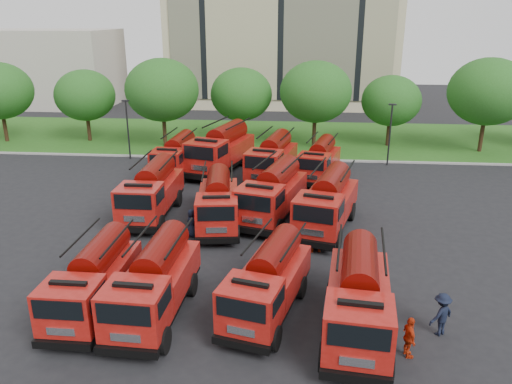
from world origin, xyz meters
TOP-DOWN VIEW (x-y plane):
  - ground at (0.00, 0.00)m, footprint 140.00×140.00m
  - lawn at (0.00, 26.00)m, footprint 70.00×16.00m
  - curb at (0.00, 17.90)m, footprint 70.00×0.30m
  - apartment_building at (2.00, 47.94)m, footprint 30.00×14.18m
  - side_building at (-30.00, 44.00)m, footprint 18.00×12.00m
  - tree_1 at (-16.00, 23.00)m, footprint 5.71×5.71m
  - tree_2 at (-8.00, 21.50)m, footprint 6.72×6.72m
  - tree_3 at (-1.00, 24.00)m, footprint 5.88×5.88m
  - tree_4 at (6.00, 22.50)m, footprint 6.55×6.55m
  - tree_5 at (13.00, 23.50)m, footprint 5.46×5.46m
  - tree_6 at (21.00, 22.00)m, footprint 6.89×6.89m
  - lamp_post_0 at (-10.00, 17.20)m, footprint 0.60×0.25m
  - lamp_post_1 at (12.00, 17.20)m, footprint 0.60×0.25m
  - fire_truck_0 at (-3.75, -5.99)m, footprint 2.38×6.35m
  - fire_truck_1 at (-1.16, -6.05)m, footprint 2.69×6.76m
  - fire_truck_2 at (3.45, -5.50)m, footprint 3.69×6.71m
  - fire_truck_3 at (7.01, -6.65)m, footprint 3.12×7.07m
  - fire_truck_4 at (-4.34, 4.58)m, footprint 2.64×7.10m
  - fire_truck_5 at (-0.04, 3.37)m, footprint 3.12×6.86m
  - fire_truck_6 at (3.09, 4.83)m, footprint 4.27×7.52m
  - fire_truck_7 at (6.30, 3.46)m, footprint 4.21×7.54m
  - fire_truck_8 at (-4.81, 13.04)m, footprint 2.78×6.74m
  - fire_truck_9 at (-1.51, 14.29)m, footprint 4.77×8.34m
  - fire_truck_10 at (2.62, 12.66)m, footprint 3.83×7.48m
  - fire_truck_11 at (6.17, 12.94)m, footprint 3.63×6.71m
  - firefighter_0 at (2.16, -6.87)m, footprint 0.79×0.73m
  - firefighter_1 at (-0.65, -8.39)m, footprint 0.99×0.61m
  - firefighter_2 at (8.73, -7.98)m, footprint 0.69×1.03m
  - firefighter_3 at (10.24, -6.48)m, footprint 1.28×1.16m
  - firefighter_4 at (-1.27, 1.72)m, footprint 0.95×0.89m
  - firefighter_5 at (5.59, 0.42)m, footprint 1.68×0.97m

SIDE VIEW (x-z plane):
  - ground at x=0.00m, z-range 0.00..0.00m
  - firefighter_0 at x=2.16m, z-range -0.87..0.87m
  - firefighter_1 at x=-0.65m, z-range -0.96..0.96m
  - firefighter_2 at x=8.73m, z-range -0.81..0.81m
  - firefighter_3 at x=10.24m, z-range -0.89..0.89m
  - firefighter_4 at x=-1.27m, z-range -0.82..0.82m
  - firefighter_5 at x=5.59m, z-range -0.85..0.85m
  - lawn at x=0.00m, z-range 0.00..0.12m
  - curb at x=0.00m, z-range 0.00..0.14m
  - fire_truck_0 at x=-3.75m, z-range 0.01..2.89m
  - fire_truck_2 at x=3.45m, z-range 0.01..2.91m
  - fire_truck_11 at x=6.17m, z-range 0.01..2.91m
  - fire_truck_8 at x=-4.81m, z-range 0.01..3.01m
  - fire_truck_5 at x=-0.04m, z-range 0.01..3.02m
  - fire_truck_1 at x=-1.16m, z-range 0.01..3.04m
  - fire_truck_3 at x=7.01m, z-range 0.01..3.13m
  - fire_truck_4 at x=-4.34m, z-range 0.01..3.23m
  - fire_truck_6 at x=3.09m, z-range 0.01..3.26m
  - fire_truck_10 at x=2.62m, z-range 0.01..3.26m
  - fire_truck_7 at x=6.30m, z-range 0.01..3.27m
  - fire_truck_9 at x=-1.51m, z-range 0.01..3.61m
  - lamp_post_0 at x=-10.00m, z-range 0.34..5.45m
  - lamp_post_1 at x=12.00m, z-range 0.34..5.45m
  - tree_5 at x=13.00m, z-range 1.01..7.69m
  - tree_1 at x=-16.00m, z-range 1.06..8.04m
  - tree_3 at x=-1.00m, z-range 1.09..8.28m
  - side_building at x=-30.00m, z-range 0.00..10.00m
  - tree_4 at x=6.00m, z-range 1.21..9.23m
  - tree_2 at x=-8.00m, z-range 1.25..9.46m
  - tree_6 at x=21.00m, z-range 1.28..9.70m
  - apartment_building at x=2.00m, z-range 0.00..25.00m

